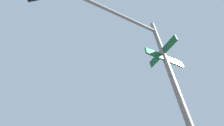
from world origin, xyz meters
TOP-DOWN VIEW (x-y plane):
  - traffic_signal_near at (-5.51, -5.75)m, footprint 3.20×2.48m

SIDE VIEW (x-z plane):
  - traffic_signal_near at x=-5.51m, z-range 1.22..7.03m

